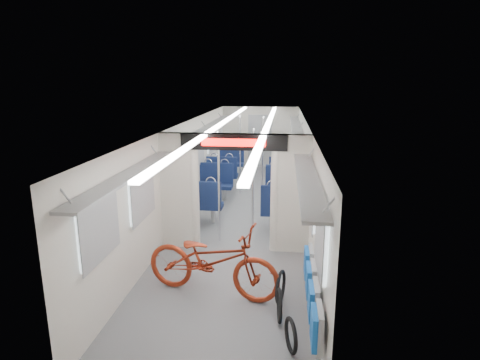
{
  "coord_description": "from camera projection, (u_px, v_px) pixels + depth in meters",
  "views": [
    {
      "loc": [
        0.93,
        -9.43,
        3.27
      ],
      "look_at": [
        0.03,
        -1.32,
        1.24
      ],
      "focal_mm": 30.0,
      "sensor_mm": 36.0,
      "label": 1
    }
  ],
  "objects": [
    {
      "name": "bike_hoop_c",
      "position": [
        280.0,
        288.0,
        6.01
      ],
      "size": [
        0.17,
        0.52,
        0.52
      ],
      "primitive_type": "torus",
      "rotation": [
        1.57,
        0.0,
        1.34
      ],
      "color": "black",
      "rests_on": "ground"
    },
    {
      "name": "bike_hoop_a",
      "position": [
        291.0,
        337.0,
        4.92
      ],
      "size": [
        0.17,
        0.45,
        0.45
      ],
      "primitive_type": "torus",
      "rotation": [
        1.57,
        0.0,
        1.85
      ],
      "color": "black",
      "rests_on": "ground"
    },
    {
      "name": "stanchion_near_left",
      "position": [
        219.0,
        188.0,
        8.13
      ],
      "size": [
        0.05,
        0.05,
        2.3
      ],
      "primitive_type": "cylinder",
      "color": "silver",
      "rests_on": "ground"
    },
    {
      "name": "seat_bay_near_right",
      "position": [
        283.0,
        193.0,
        9.84
      ],
      "size": [
        0.96,
        2.31,
        1.17
      ],
      "color": "#0C1739",
      "rests_on": "ground"
    },
    {
      "name": "stanchion_near_right",
      "position": [
        253.0,
        182.0,
        8.57
      ],
      "size": [
        0.04,
        0.04,
        2.3
      ],
      "primitive_type": "cylinder",
      "color": "silver",
      "rests_on": "ground"
    },
    {
      "name": "stanchion_far_right",
      "position": [
        263.0,
        157.0,
        11.36
      ],
      "size": [
        0.04,
        0.04,
        2.3
      ],
      "primitive_type": "cylinder",
      "color": "silver",
      "rests_on": "ground"
    },
    {
      "name": "seat_bay_far_left",
      "position": [
        227.0,
        165.0,
        13.24
      ],
      "size": [
        0.94,
        2.2,
        1.14
      ],
      "color": "#0C1739",
      "rests_on": "ground"
    },
    {
      "name": "seat_bay_near_left",
      "position": [
        210.0,
        189.0,
        10.26
      ],
      "size": [
        0.94,
        2.23,
        1.15
      ],
      "color": "#0C1739",
      "rests_on": "ground"
    },
    {
      "name": "bike_hoop_b",
      "position": [
        279.0,
        307.0,
        5.54
      ],
      "size": [
        0.09,
        0.49,
        0.49
      ],
      "primitive_type": "torus",
      "rotation": [
        1.57,
        0.0,
        1.65
      ],
      "color": "black",
      "rests_on": "ground"
    },
    {
      "name": "stanchion_far_left",
      "position": [
        240.0,
        155.0,
        11.62
      ],
      "size": [
        0.04,
        0.04,
        2.3
      ],
      "primitive_type": "cylinder",
      "color": "silver",
      "rests_on": "ground"
    },
    {
      "name": "flip_bench",
      "position": [
        312.0,
        290.0,
        5.27
      ],
      "size": [
        0.12,
        2.08,
        0.48
      ],
      "color": "gray",
      "rests_on": "carriage"
    },
    {
      "name": "seat_bay_far_right",
      "position": [
        284.0,
        165.0,
        13.37
      ],
      "size": [
        0.9,
        2.01,
        1.08
      ],
      "color": "#0C1739",
      "rests_on": "ground"
    },
    {
      "name": "bicycle",
      "position": [
        212.0,
        260.0,
        6.18
      ],
      "size": [
        2.28,
        1.22,
        1.14
      ],
      "primitive_type": "imported",
      "rotation": [
        0.0,
        0.0,
        1.35
      ],
      "color": "maroon",
      "rests_on": "ground"
    },
    {
      "name": "carriage",
      "position": [
        244.0,
        158.0,
        9.36
      ],
      "size": [
        12.0,
        12.02,
        2.31
      ],
      "color": "#515456",
      "rests_on": "ground"
    }
  ]
}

